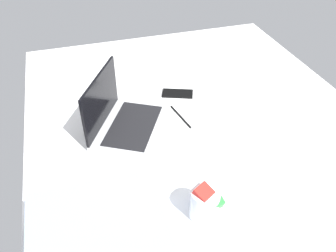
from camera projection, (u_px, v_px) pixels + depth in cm
name	position (u px, v px, depth cm)	size (l,w,h in cm)	color
bed_mattress	(202.00, 142.00, 149.62)	(180.00, 140.00, 18.00)	white
laptop	(122.00, 119.00, 140.30)	(40.04, 36.21, 23.00)	#B7BABC
snack_cup	(205.00, 203.00, 105.53)	(10.65, 9.50, 13.54)	silver
cell_phone	(178.00, 93.00, 162.14)	(6.80, 14.00, 0.80)	black
charger_cable	(181.00, 117.00, 148.39)	(17.00, 0.60, 0.60)	black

